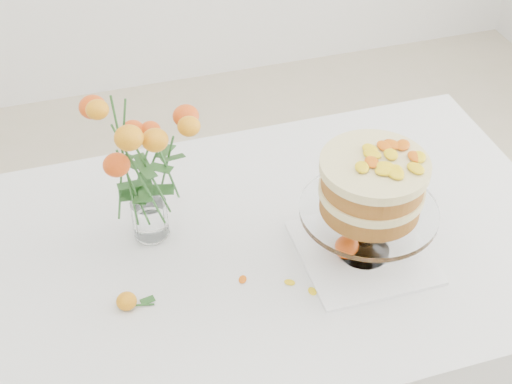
% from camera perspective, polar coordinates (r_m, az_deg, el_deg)
% --- Properties ---
extents(table, '(1.43, 0.93, 0.76)m').
position_cam_1_polar(table, '(1.79, 1.77, -5.72)').
color(table, tan).
rests_on(table, ground).
extents(napkin, '(0.30, 0.30, 0.01)m').
position_cam_1_polar(napkin, '(1.71, 8.54, -4.79)').
color(napkin, white).
rests_on(napkin, table).
extents(cake_stand, '(0.31, 0.31, 0.28)m').
position_cam_1_polar(cake_stand, '(1.58, 9.22, 0.12)').
color(cake_stand, white).
rests_on(cake_stand, napkin).
extents(rose_vase, '(0.36, 0.36, 0.43)m').
position_cam_1_polar(rose_vase, '(1.60, -9.14, 3.01)').
color(rose_vase, white).
rests_on(rose_vase, table).
extents(loose_rose_near, '(0.08, 0.05, 0.04)m').
position_cam_1_polar(loose_rose_near, '(1.60, -10.30, -8.59)').
color(loose_rose_near, orange).
rests_on(loose_rose_near, table).
extents(loose_rose_far, '(0.10, 0.06, 0.05)m').
position_cam_1_polar(loose_rose_far, '(1.69, 7.29, -4.48)').
color(loose_rose_far, '#D4460A').
rests_on(loose_rose_far, table).
extents(stray_petal_a, '(0.03, 0.02, 0.00)m').
position_cam_1_polar(stray_petal_a, '(1.64, -1.08, -7.02)').
color(stray_petal_a, yellow).
rests_on(stray_petal_a, table).
extents(stray_petal_b, '(0.03, 0.02, 0.00)m').
position_cam_1_polar(stray_petal_b, '(1.63, 2.71, -7.24)').
color(stray_petal_b, yellow).
rests_on(stray_petal_b, table).
extents(stray_petal_c, '(0.03, 0.02, 0.00)m').
position_cam_1_polar(stray_petal_c, '(1.62, 4.53, -7.93)').
color(stray_petal_c, yellow).
rests_on(stray_petal_c, table).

